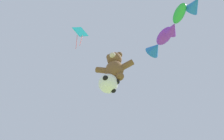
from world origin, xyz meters
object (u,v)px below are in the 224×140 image
at_px(soccer_ball_kite, 108,84).
at_px(diamond_kite, 80,33).
at_px(fish_kite_emerald, 176,21).
at_px(teddy_bear_kite, 114,67).
at_px(fish_kite_violet, 160,42).

height_order(soccer_ball_kite, diamond_kite, diamond_kite).
relative_size(soccer_ball_kite, fish_kite_emerald, 0.60).
relative_size(teddy_bear_kite, fish_kite_violet, 1.09).
xyz_separation_m(teddy_bear_kite, soccer_ball_kite, (-0.36, 0.06, -1.23)).
xyz_separation_m(teddy_bear_kite, fish_kite_violet, (2.82, 0.52, 2.00)).
xyz_separation_m(fish_kite_violet, fish_kite_emerald, (1.05, -1.78, -0.82)).
distance_m(fish_kite_violet, diamond_kite, 6.05).
bearing_deg(soccer_ball_kite, teddy_bear_kite, -8.78).
bearing_deg(fish_kite_violet, soccer_ball_kite, -171.70).
distance_m(soccer_ball_kite, fish_kite_violet, 4.57).
bearing_deg(diamond_kite, fish_kite_emerald, -11.24).
bearing_deg(fish_kite_violet, fish_kite_emerald, -59.42).
height_order(soccer_ball_kite, fish_kite_violet, fish_kite_violet).
bearing_deg(teddy_bear_kite, diamond_kite, 179.47).
distance_m(teddy_bear_kite, soccer_ball_kite, 1.29).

